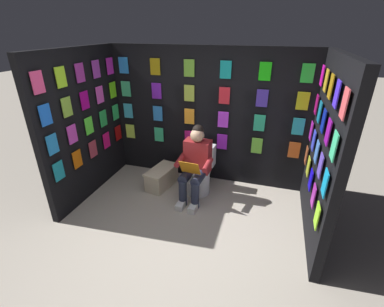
% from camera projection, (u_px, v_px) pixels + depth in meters
% --- Properties ---
extents(ground_plane, '(30.00, 30.00, 0.00)m').
position_uv_depth(ground_plane, '(168.00, 249.00, 3.36)').
color(ground_plane, '#B2A899').
extents(display_wall_back, '(3.38, 0.14, 2.26)m').
position_uv_depth(display_wall_back, '(207.00, 117.00, 4.52)').
color(display_wall_back, black).
rests_on(display_wall_back, ground).
extents(display_wall_left, '(0.14, 1.86, 2.26)m').
position_uv_depth(display_wall_left, '(324.00, 153.00, 3.23)').
color(display_wall_left, black).
rests_on(display_wall_left, ground).
extents(display_wall_right, '(0.14, 1.86, 2.26)m').
position_uv_depth(display_wall_right, '(85.00, 125.00, 4.12)').
color(display_wall_right, black).
rests_on(display_wall_right, ground).
extents(toilet, '(0.42, 0.57, 0.77)m').
position_uv_depth(toilet, '(200.00, 173.00, 4.43)').
color(toilet, white).
rests_on(toilet, ground).
extents(person_reading, '(0.54, 0.70, 1.19)m').
position_uv_depth(person_reading, '(195.00, 164.00, 4.12)').
color(person_reading, maroon).
rests_on(person_reading, ground).
extents(comic_longbox_near, '(0.43, 0.67, 0.33)m').
position_uv_depth(comic_longbox_near, '(162.00, 177.00, 4.61)').
color(comic_longbox_near, beige).
rests_on(comic_longbox_near, ground).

